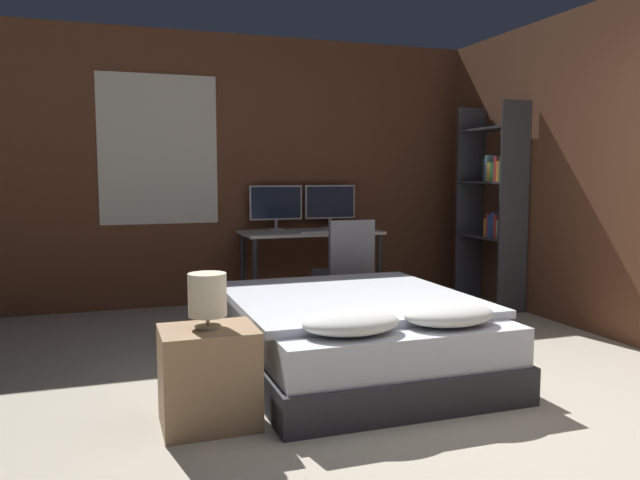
{
  "coord_description": "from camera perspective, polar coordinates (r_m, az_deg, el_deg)",
  "views": [
    {
      "loc": [
        -1.85,
        -2.45,
        1.31
      ],
      "look_at": [
        -0.13,
        2.59,
        0.75
      ],
      "focal_mm": 35.0,
      "sensor_mm": 36.0,
      "label": 1
    }
  ],
  "objects": [
    {
      "name": "office_chair",
      "position": [
        5.56,
        2.34,
        -3.81
      ],
      "size": [
        0.52,
        0.52,
        0.92
      ],
      "color": "black",
      "rests_on": "ground_plane"
    },
    {
      "name": "bookshelf",
      "position": [
        6.33,
        15.76,
        3.77
      ],
      "size": [
        0.31,
        0.77,
        1.99
      ],
      "color": "#333338",
      "rests_on": "ground_plane"
    },
    {
      "name": "bedside_lamp",
      "position": [
        3.27,
        -10.26,
        -5.03
      ],
      "size": [
        0.2,
        0.2,
        0.29
      ],
      "color": "gray",
      "rests_on": "nightstand"
    },
    {
      "name": "wall_back",
      "position": [
        6.56,
        -2.72,
        6.37
      ],
      "size": [
        12.0,
        0.08,
        2.7
      ],
      "color": "brown",
      "rests_on": "ground_plane"
    },
    {
      "name": "desk",
      "position": [
        6.24,
        -0.89,
        -0.01
      ],
      "size": [
        1.37,
        0.66,
        0.75
      ],
      "color": "beige",
      "rests_on": "ground_plane"
    },
    {
      "name": "computer_mouse",
      "position": [
        6.11,
        2.25,
        0.92
      ],
      "size": [
        0.07,
        0.05,
        0.04
      ],
      "color": "#B7B7BC",
      "rests_on": "desk"
    },
    {
      "name": "monitor_right",
      "position": [
        6.52,
        0.93,
        3.36
      ],
      "size": [
        0.55,
        0.16,
        0.45
      ],
      "color": "#B7B7BC",
      "rests_on": "desk"
    },
    {
      "name": "wall_side_right",
      "position": [
        5.48,
        25.13,
        5.85
      ],
      "size": [
        0.06,
        12.0,
        2.7
      ],
      "color": "brown",
      "rests_on": "ground_plane"
    },
    {
      "name": "bed",
      "position": [
        4.2,
        3.2,
        -8.58
      ],
      "size": [
        1.55,
        1.9,
        0.58
      ],
      "color": "#2D2D33",
      "rests_on": "ground_plane"
    },
    {
      "name": "monitor_left",
      "position": [
        6.35,
        -4.05,
        3.27
      ],
      "size": [
        0.55,
        0.16,
        0.45
      ],
      "color": "#B7B7BC",
      "rests_on": "desk"
    },
    {
      "name": "ground_plane",
      "position": [
        3.34,
        17.51,
        -17.39
      ],
      "size": [
        20.0,
        20.0,
        0.0
      ],
      "primitive_type": "plane",
      "color": "#B2A893"
    },
    {
      "name": "keyboard",
      "position": [
        6.02,
        -0.23,
        0.76
      ],
      "size": [
        0.38,
        0.13,
        0.02
      ],
      "color": "#B7B7BC",
      "rests_on": "desk"
    },
    {
      "name": "nightstand",
      "position": [
        3.38,
        -10.12,
        -12.22
      ],
      "size": [
        0.49,
        0.4,
        0.52
      ],
      "color": "#997551",
      "rests_on": "ground_plane"
    }
  ]
}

